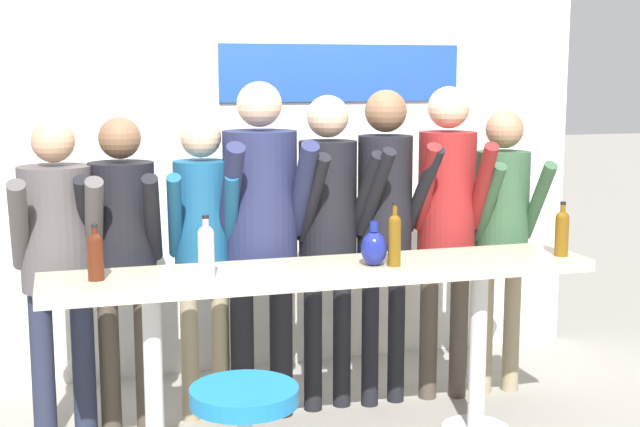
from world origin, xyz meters
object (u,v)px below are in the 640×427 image
Objects in this scene: wine_bottle_1 at (562,231)px; wine_bottle_3 at (395,237)px; tasting_table at (324,296)px; person_far_right at (447,205)px; person_right at (386,208)px; person_left at (123,238)px; wine_bottle_0 at (206,249)px; person_center_right at (328,215)px; decorative_vase at (374,248)px; wine_bottle_2 at (95,254)px; person_center_left at (203,233)px; person_rightmost at (502,218)px; person_center at (261,214)px; person_far_left at (58,245)px.

wine_bottle_3 is (-0.92, 0.01, 0.01)m from wine_bottle_1.
person_far_right is at bearing 30.20° from tasting_table.
person_left is at bearing 171.98° from person_right.
wine_bottle_0 reaches higher than wine_bottle_1.
person_far_right is at bearing -7.66° from person_center_right.
wine_bottle_3 is at bearing -23.06° from decorative_vase.
person_left is 6.44× the size of wine_bottle_2.
decorative_vase is (0.75, -0.63, -0.01)m from person_center_left.
decorative_vase is at bearing -145.29° from person_rightmost.
decorative_vase is at bearing 156.94° from wine_bottle_3.
person_far_right reaches higher than wine_bottle_2.
decorative_vase is at bearing -90.10° from person_center_right.
person_far_right is 6.19× the size of wine_bottle_0.
person_center_right is at bearing 102.73° from wine_bottle_3.
person_center is at bearing -169.42° from person_far_right.
person_center is 1.04× the size of person_center_right.
person_right reaches higher than wine_bottle_1.
person_left is at bearing 148.84° from tasting_table.
tasting_table is 1.64× the size of person_far_left.
person_center_right is at bearing 22.94° from wine_bottle_2.
wine_bottle_1 is 1.10× the size of wine_bottle_2.
person_rightmost is at bearing 22.57° from tasting_table.
decorative_vase reaches higher than tasting_table.
person_far_left is at bearing 158.55° from decorative_vase.
wine_bottle_2 is (-0.49, 0.09, -0.01)m from wine_bottle_0.
person_rightmost is 6.48× the size of wine_bottle_2.
person_center is at bearing 127.83° from decorative_vase.
person_center_left is at bearing 44.33° from wine_bottle_2.
tasting_table is 0.65m from person_center_right.
person_center_right is 0.98× the size of person_right.
person_far_right is at bearing 41.42° from decorative_vase.
tasting_table is 0.81m from person_right.
person_far_right is at bearing 5.01° from person_center_left.
wine_bottle_2 reaches higher than tasting_table.
person_left is at bearing -170.94° from person_center_left.
person_center reaches higher than person_left.
wine_bottle_3 is at bearing -0.42° from wine_bottle_0.
person_far_left is 0.91m from wine_bottle_0.
tasting_table is 1.62× the size of person_rightmost.
person_right is 6.94× the size of wine_bottle_2.
person_center_right is at bearing 39.02° from wine_bottle_0.
person_far_right reaches higher than person_far_left.
person_left is 0.42m from person_center_left.
person_right is (0.33, -0.02, 0.03)m from person_center_right.
decorative_vase is (-0.09, 0.04, -0.05)m from wine_bottle_3.
person_left reaches higher than person_far_left.
person_center_left is 0.94× the size of person_center_right.
person_center_right is at bearing 148.39° from wine_bottle_1.
wine_bottle_0 reaches higher than tasting_table.
decorative_vase is at bearing -19.45° from person_left.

